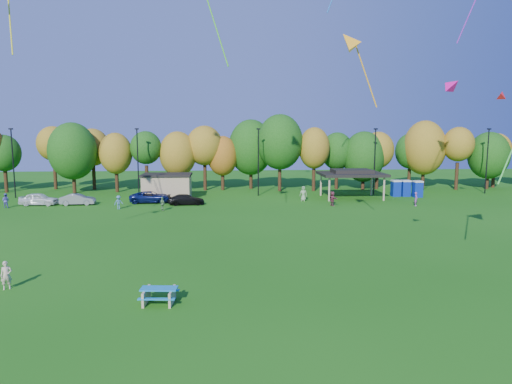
{
  "coord_description": "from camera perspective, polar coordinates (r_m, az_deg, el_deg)",
  "views": [
    {
      "loc": [
        -2.44,
        -21.22,
        8.8
      ],
      "look_at": [
        -0.61,
        6.0,
        5.11
      ],
      "focal_mm": 32.0,
      "sensor_mm": 36.0,
      "label": 1
    }
  ],
  "objects": [
    {
      "name": "pavilion",
      "position": [
        60.75,
        11.87,
        2.28
      ],
      "size": [
        8.2,
        6.2,
        3.77
      ],
      "color": "tan",
      "rests_on": "ground"
    },
    {
      "name": "ground",
      "position": [
        23.1,
        2.59,
        -14.69
      ],
      "size": [
        160.0,
        160.0,
        0.0
      ],
      "primitive_type": "plane",
      "color": "#19600F",
      "rests_on": "ground"
    },
    {
      "name": "far_person_0",
      "position": [
        56.64,
        19.37,
        -0.83
      ],
      "size": [
        0.64,
        0.71,
        1.64
      ],
      "primitive_type": "imported",
      "rotation": [
        0.0,
        0.0,
        1.04
      ],
      "color": "#A34EA5",
      "rests_on": "ground"
    },
    {
      "name": "kite_1",
      "position": [
        34.51,
        11.49,
        17.94
      ],
      "size": [
        3.41,
        1.82,
        5.53
      ],
      "color": "#FFA31A"
    },
    {
      "name": "car_b",
      "position": [
        58.15,
        -21.39,
        -0.88
      ],
      "size": [
        4.1,
        1.71,
        1.32
      ],
      "primitive_type": "imported",
      "rotation": [
        0.0,
        0.0,
        1.65
      ],
      "color": "gray",
      "rests_on": "ground"
    },
    {
      "name": "kite_9",
      "position": [
        56.55,
        28.35,
        10.7
      ],
      "size": [
        1.75,
        1.81,
        1.45
      ],
      "color": "red"
    },
    {
      "name": "far_person_2",
      "position": [
        59.5,
        -28.81,
        -0.95
      ],
      "size": [
        0.85,
        0.69,
        1.65
      ],
      "primitive_type": "imported",
      "rotation": [
        0.0,
        0.0,
        3.06
      ],
      "color": "#5451B3",
      "rests_on": "ground"
    },
    {
      "name": "kite_flyer",
      "position": [
        29.28,
        -28.75,
        -9.11
      ],
      "size": [
        0.7,
        0.61,
        1.6
      ],
      "primitive_type": "imported",
      "rotation": [
        0.0,
        0.0,
        0.47
      ],
      "color": "beige",
      "rests_on": "ground"
    },
    {
      "name": "car_c",
      "position": [
        57.26,
        -13.02,
        -0.62
      ],
      "size": [
        5.13,
        2.52,
        1.4
      ],
      "primitive_type": "imported",
      "rotation": [
        0.0,
        0.0,
        1.61
      ],
      "color": "#0E1956",
      "rests_on": "ground"
    },
    {
      "name": "tree_line",
      "position": [
        66.81,
        -2.65,
        5.22
      ],
      "size": [
        93.57,
        10.55,
        11.15
      ],
      "color": "black",
      "rests_on": "ground"
    },
    {
      "name": "utility_building",
      "position": [
        60.13,
        -11.05,
        0.72
      ],
      "size": [
        6.3,
        4.3,
        3.25
      ],
      "color": "tan",
      "rests_on": "ground"
    },
    {
      "name": "far_person_5",
      "position": [
        53.53,
        -16.8,
        -1.25
      ],
      "size": [
        1.15,
        1.02,
        1.54
      ],
      "primitive_type": "imported",
      "rotation": [
        0.0,
        0.0,
        0.57
      ],
      "color": "teal",
      "rests_on": "ground"
    },
    {
      "name": "car_d",
      "position": [
        54.94,
        -8.72,
        -0.94
      ],
      "size": [
        4.41,
        2.02,
        1.25
      ],
      "primitive_type": "imported",
      "rotation": [
        0.0,
        0.0,
        1.63
      ],
      "color": "black",
      "rests_on": "ground"
    },
    {
      "name": "far_person_3",
      "position": [
        57.45,
        5.94,
        -0.21
      ],
      "size": [
        1.07,
        0.9,
        1.86
      ],
      "primitive_type": "imported",
      "rotation": [
        0.0,
        0.0,
        5.88
      ],
      "color": "#7FA26F",
      "rests_on": "ground"
    },
    {
      "name": "far_person_4",
      "position": [
        51.21,
        -11.61,
        -1.46
      ],
      "size": [
        0.88,
        0.95,
        1.57
      ],
      "primitive_type": "imported",
      "rotation": [
        0.0,
        0.0,
        2.26
      ],
      "color": "#578853",
      "rests_on": "ground"
    },
    {
      "name": "car_a",
      "position": [
        59.7,
        -25.5,
        -0.81
      ],
      "size": [
        4.43,
        1.96,
        1.48
      ],
      "primitive_type": "imported",
      "rotation": [
        0.0,
        0.0,
        1.52
      ],
      "color": "white",
      "rests_on": "ground"
    },
    {
      "name": "far_person_1",
      "position": [
        54.26,
        9.53,
        -0.81
      ],
      "size": [
        0.96,
        1.68,
        1.72
      ],
      "primitive_type": "imported",
      "rotation": [
        0.0,
        0.0,
        1.87
      ],
      "color": "#8D3A52",
      "rests_on": "ground"
    },
    {
      "name": "picnic_table",
      "position": [
        24.45,
        -12.01,
        -12.39
      ],
      "size": [
        1.96,
        1.67,
        0.8
      ],
      "rotation": [
        0.0,
        0.0,
        -0.08
      ],
      "color": "tan",
      "rests_on": "ground"
    },
    {
      "name": "porta_potties",
      "position": [
        64.22,
        18.27,
        0.43
      ],
      "size": [
        3.75,
        2.05,
        2.18
      ],
      "color": "#0B2695",
      "rests_on": "ground"
    },
    {
      "name": "kite_2",
      "position": [
        28.56,
        23.42,
        12.21
      ],
      "size": [
        1.23,
        1.33,
        1.1
      ],
      "color": "#F80D90"
    },
    {
      "name": "lamp_posts",
      "position": [
        61.51,
        0.29,
        4.07
      ],
      "size": [
        64.5,
        0.25,
        9.09
      ],
      "color": "black",
      "rests_on": "ground"
    }
  ]
}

